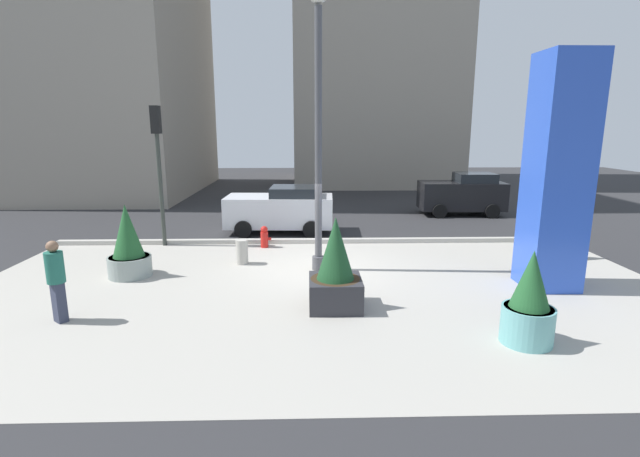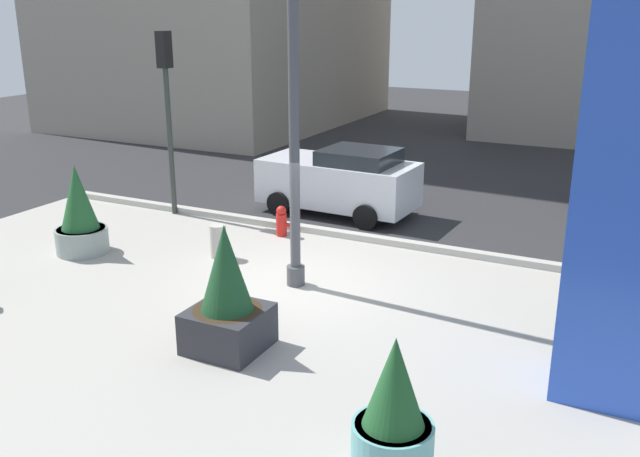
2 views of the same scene
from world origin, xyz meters
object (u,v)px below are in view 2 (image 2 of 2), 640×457
Objects in this scene: fire_hydrant at (282,221)px; traffic_light_far_side at (167,93)px; potted_plant_curbside at (227,298)px; lamp_post at (294,103)px; car_intersection at (340,180)px; concrete_bollard at (218,241)px; art_pillar_blue at (625,198)px; potted_plant_near_right at (80,216)px; potted_plant_mid_plaza at (393,420)px.

traffic_light_far_side reaches higher than fire_hydrant.
potted_plant_curbside is 2.81× the size of fire_hydrant.
fire_hydrant is at bearing 124.54° from lamp_post.
potted_plant_curbside reaches higher than car_intersection.
concrete_bollard is 4.72m from traffic_light_far_side.
art_pillar_blue is at bearing -15.26° from concrete_bollard.
potted_plant_curbside reaches higher than fire_hydrant.
lamp_post is at bearing 164.91° from art_pillar_blue.
potted_plant_near_right is 6.64m from car_intersection.
art_pillar_blue is 9.88m from car_intersection.
car_intersection is at bearing 26.64° from traffic_light_far_side.
fire_hydrant is 0.18× the size of car_intersection.
lamp_post is 6.72m from potted_plant_mid_plaza.
potted_plant_curbside is at bearing -69.00° from fire_hydrant.
art_pillar_blue reaches higher than traffic_light_far_side.
lamp_post reaches higher than art_pillar_blue.
concrete_bollard is at bearing 126.49° from potted_plant_curbside.
potted_plant_curbside is 6.01m from potted_plant_near_right.
potted_plant_near_right reaches higher than concrete_bollard.
potted_plant_near_right is (-5.20, -0.45, -2.76)m from lamp_post.
potted_plant_near_right is 4.13m from traffic_light_far_side.
potted_plant_curbside is 8.38m from traffic_light_far_side.
lamp_post is 6.09m from art_pillar_blue.
potted_plant_curbside is (-5.52, -1.28, -2.01)m from art_pillar_blue.
traffic_light_far_side is at bearing 157.80° from art_pillar_blue.
potted_plant_curbside is at bearing -83.78° from lamp_post.
potted_plant_near_right is (-11.03, 1.12, -2.04)m from art_pillar_blue.
art_pillar_blue reaches higher than fire_hydrant.
potted_plant_mid_plaza is at bearing -28.07° from potted_plant_curbside.
art_pillar_blue is 12.00m from traffic_light_far_side.
concrete_bollard is at bearing 164.32° from lamp_post.
traffic_light_far_side reaches higher than concrete_bollard.
potted_plant_curbside is (0.31, -2.86, -2.73)m from lamp_post.
car_intersection is at bearing 101.84° from potted_plant_curbside.
art_pillar_blue is 3.16× the size of potted_plant_mid_plaza.
potted_plant_near_right is at bearing 154.63° from potted_plant_mid_plaza.
potted_plant_curbside is 1.05× the size of potted_plant_near_right.
traffic_light_far_side is (-0.08, 3.41, 2.33)m from potted_plant_near_right.
potted_plant_mid_plaza is 2.44× the size of concrete_bollard.
lamp_post reaches higher than potted_plant_mid_plaza.
traffic_light_far_side reaches higher than potted_plant_near_right.
lamp_post reaches higher than potted_plant_near_right.
potted_plant_curbside is 2.81× the size of concrete_bollard.
car_intersection is (-1.32, 4.94, -2.70)m from lamp_post.
fire_hydrant is (-2.09, 5.44, -0.51)m from potted_plant_curbside.
potted_plant_near_right is at bearing -175.01° from lamp_post.
traffic_light_far_side is at bearing 173.82° from fire_hydrant.
potted_plant_mid_plaza is 0.91× the size of potted_plant_near_right.
concrete_bollard is (-0.50, -1.94, 0.01)m from fire_hydrant.
potted_plant_mid_plaza is at bearing -122.22° from art_pillar_blue.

